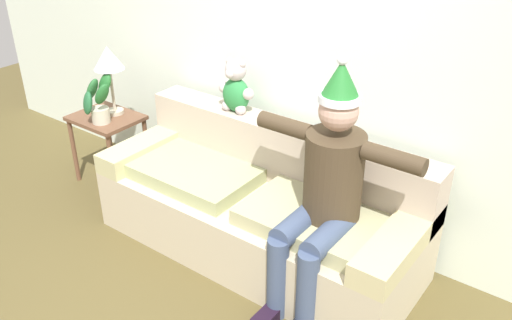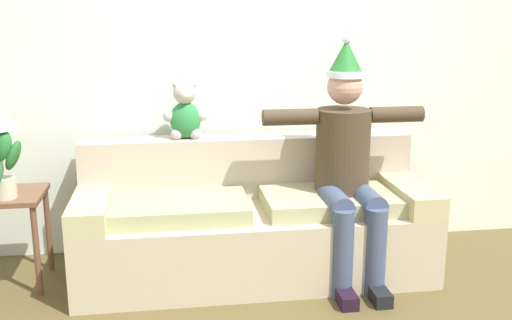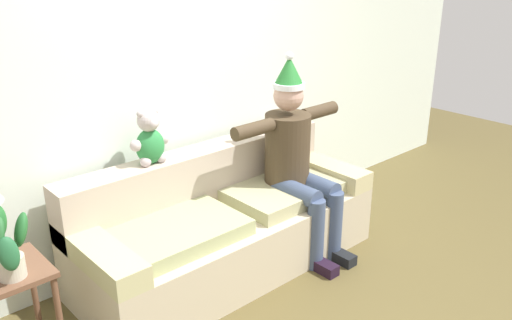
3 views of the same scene
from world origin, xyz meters
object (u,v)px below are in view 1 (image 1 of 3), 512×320
person_seated (325,187)px  table_lamp (108,61)px  potted_plant (98,101)px  teddy_bear (236,88)px  couch (261,207)px  side_table (107,128)px

person_seated → table_lamp: (-2.09, 0.25, 0.26)m
potted_plant → teddy_bear: bearing=18.1°
couch → table_lamp: size_ratio=3.96×
person_seated → teddy_bear: (-0.97, 0.42, 0.24)m
couch → table_lamp: (-1.53, 0.09, 0.69)m
person_seated → potted_plant: person_seated is taller
table_lamp → side_table: bearing=-100.8°
teddy_bear → potted_plant: 1.15m
teddy_bear → side_table: (-1.14, -0.25, -0.52)m
side_table → person_seated: bearing=-4.6°
table_lamp → potted_plant: bearing=-74.6°
table_lamp → potted_plant: 0.32m
teddy_bear → table_lamp: teddy_bear is taller
side_table → table_lamp: table_lamp is taller
couch → person_seated: (0.56, -0.16, 0.44)m
potted_plant → table_lamp: bearing=105.4°
potted_plant → couch: bearing=3.7°
table_lamp → teddy_bear: bearing=8.5°
person_seated → table_lamp: size_ratio=2.72×
side_table → couch: bearing=-0.1°
person_seated → side_table: 2.13m
teddy_bear → couch: bearing=-32.2°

